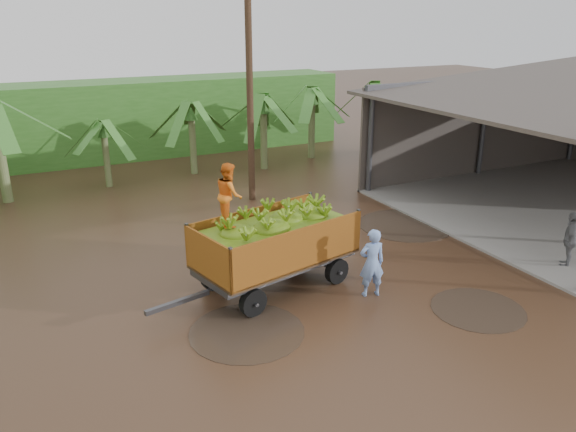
% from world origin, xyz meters
% --- Properties ---
extents(ground, '(100.00, 100.00, 0.00)m').
position_xyz_m(ground, '(0.00, 0.00, 0.00)').
color(ground, black).
rests_on(ground, ground).
extents(hedge_north, '(22.00, 3.00, 3.60)m').
position_xyz_m(hedge_north, '(-2.00, 16.00, 1.80)').
color(hedge_north, '#2D661E').
rests_on(hedge_north, ground).
extents(banana_trailer, '(5.64, 2.77, 3.34)m').
position_xyz_m(banana_trailer, '(-1.37, 0.03, 1.22)').
color(banana_trailer, '#C26F1B').
rests_on(banana_trailer, ground).
extents(man_blue, '(0.71, 0.55, 1.74)m').
position_xyz_m(man_blue, '(0.54, -1.44, 0.87)').
color(man_blue, '#7A9DE0').
rests_on(man_blue, ground).
extents(man_grey, '(0.98, 0.86, 1.59)m').
position_xyz_m(man_grey, '(6.29, -2.44, 0.79)').
color(man_grey, slate).
rests_on(man_grey, ground).
extents(utility_pole, '(1.20, 0.24, 7.88)m').
position_xyz_m(utility_pole, '(0.92, 6.90, 3.99)').
color(utility_pole, '#47301E').
rests_on(utility_pole, ground).
extents(banana_plants, '(24.28, 20.27, 3.96)m').
position_xyz_m(banana_plants, '(-4.55, 7.66, 1.74)').
color(banana_plants, '#2D661E').
rests_on(banana_plants, ground).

